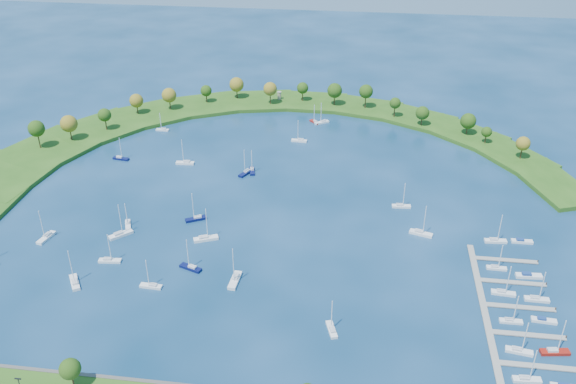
# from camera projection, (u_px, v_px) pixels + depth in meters

# --- Properties ---
(ground) EXTENTS (700.00, 700.00, 0.00)m
(ground) POSITION_uv_depth(u_px,v_px,m) (275.00, 205.00, 258.01)
(ground) COLOR #082A46
(ground) RESTS_ON ground
(breakwater) EXTENTS (286.74, 247.64, 2.00)m
(breakwater) POSITION_uv_depth(u_px,v_px,m) (198.00, 148.00, 304.80)
(breakwater) COLOR #264F15
(breakwater) RESTS_ON ground
(breakwater_trees) EXTENTS (240.48, 88.20, 14.41)m
(breakwater_trees) POSITION_uv_depth(u_px,v_px,m) (261.00, 104.00, 330.24)
(breakwater_trees) COLOR #382314
(breakwater_trees) RESTS_ON breakwater
(harbor_tower) EXTENTS (2.60, 2.60, 4.71)m
(harbor_tower) POSITION_uv_depth(u_px,v_px,m) (279.00, 95.00, 358.67)
(harbor_tower) COLOR gray
(harbor_tower) RESTS_ON breakwater
(dock_system) EXTENTS (24.28, 82.00, 1.60)m
(dock_system) POSITION_uv_depth(u_px,v_px,m) (509.00, 319.00, 195.49)
(dock_system) COLOR gray
(dock_system) RESTS_ON ground
(moored_boat_0) EXTENTS (3.31, 9.98, 14.46)m
(moored_boat_0) POSITION_uv_depth(u_px,v_px,m) (235.00, 279.00, 212.45)
(moored_boat_0) COLOR white
(moored_boat_0) RESTS_ON ground
(moored_boat_1) EXTENTS (8.05, 6.44, 11.99)m
(moored_boat_1) POSITION_uv_depth(u_px,v_px,m) (322.00, 122.00, 333.54)
(moored_boat_1) COLOR white
(moored_boat_1) RESTS_ON ground
(moored_boat_2) EXTENTS (8.32, 3.10, 11.95)m
(moored_boat_2) POSITION_uv_depth(u_px,v_px,m) (110.00, 260.00, 222.57)
(moored_boat_2) COLOR white
(moored_boat_2) RESTS_ON ground
(moored_boat_3) EXTENTS (6.10, 8.76, 12.66)m
(moored_boat_3) POSITION_uv_depth(u_px,v_px,m) (246.00, 172.00, 282.04)
(moored_boat_3) COLOR #0A1042
(moored_boat_3) RESTS_ON ground
(moored_boat_4) EXTENTS (8.08, 2.76, 11.68)m
(moored_boat_4) POSITION_uv_depth(u_px,v_px,m) (299.00, 140.00, 312.92)
(moored_boat_4) COLOR white
(moored_boat_4) RESTS_ON ground
(moored_boat_5) EXTENTS (7.00, 9.05, 13.37)m
(moored_boat_5) POSITION_uv_depth(u_px,v_px,m) (74.00, 282.00, 211.38)
(moored_boat_5) COLOR white
(moored_boat_5) RESTS_ON ground
(moored_boat_6) EXTENTS (6.20, 6.46, 10.29)m
(moored_boat_6) POSITION_uv_depth(u_px,v_px,m) (315.00, 121.00, 334.11)
(moored_boat_6) COLOR maroon
(moored_boat_6) RESTS_ON ground
(moored_boat_7) EXTENTS (9.34, 5.14, 13.23)m
(moored_boat_7) POSITION_uv_depth(u_px,v_px,m) (421.00, 233.00, 238.15)
(moored_boat_7) COLOR white
(moored_boat_7) RESTS_ON ground
(moored_boat_8) EXTENTS (4.42, 8.06, 11.41)m
(moored_boat_8) POSITION_uv_depth(u_px,v_px,m) (332.00, 329.00, 190.88)
(moored_boat_8) COLOR white
(moored_boat_8) RESTS_ON ground
(moored_boat_9) EXTENTS (4.26, 9.24, 13.10)m
(moored_boat_9) POSITION_uv_depth(u_px,v_px,m) (46.00, 237.00, 235.62)
(moored_boat_9) COLOR white
(moored_boat_9) RESTS_ON ground
(moored_boat_10) EXTENTS (3.86, 8.12, 11.51)m
(moored_boat_10) POSITION_uv_depth(u_px,v_px,m) (252.00, 170.00, 283.89)
(moored_boat_10) COLOR #0A1042
(moored_boat_10) RESTS_ON ground
(moored_boat_11) EXTENTS (8.56, 8.57, 13.91)m
(moored_boat_11) POSITION_uv_depth(u_px,v_px,m) (120.00, 234.00, 237.31)
(moored_boat_11) COLOR white
(moored_boat_11) RESTS_ON ground
(moored_boat_12) EXTENTS (8.73, 5.19, 12.41)m
(moored_boat_12) POSITION_uv_depth(u_px,v_px,m) (191.00, 267.00, 218.75)
(moored_boat_12) COLOR #0A1042
(moored_boat_12) RESTS_ON ground
(moored_boat_14) EXTENTS (8.22, 3.48, 11.71)m
(moored_boat_14) POSITION_uv_depth(u_px,v_px,m) (121.00, 158.00, 295.10)
(moored_boat_14) COLOR #0A1042
(moored_boat_14) RESTS_ON ground
(moored_boat_15) EXTENTS (6.94, 2.19, 10.10)m
(moored_boat_15) POSITION_uv_depth(u_px,v_px,m) (162.00, 129.00, 324.93)
(moored_boat_15) COLOR white
(moored_boat_15) RESTS_ON ground
(moored_boat_16) EXTENTS (7.81, 2.57, 11.33)m
(moored_boat_16) POSITION_uv_depth(u_px,v_px,m) (151.00, 285.00, 209.75)
(moored_boat_16) COLOR white
(moored_boat_16) RESTS_ON ground
(moored_boat_17) EXTENTS (8.76, 2.86, 12.70)m
(moored_boat_17) POSITION_uv_depth(u_px,v_px,m) (185.00, 162.00, 290.93)
(moored_boat_17) COLOR white
(moored_boat_17) RESTS_ON ground
(moored_boat_18) EXTENTS (4.61, 7.47, 10.65)m
(moored_boat_18) POSITION_uv_depth(u_px,v_px,m) (128.00, 224.00, 243.78)
(moored_boat_18) COLOR white
(moored_boat_18) RESTS_ON ground
(moored_boat_19) EXTENTS (8.64, 6.16, 12.53)m
(moored_boat_19) POSITION_uv_depth(u_px,v_px,m) (196.00, 218.00, 247.41)
(moored_boat_19) COLOR #0A1042
(moored_boat_19) RESTS_ON ground
(moored_boat_20) EXTENTS (7.96, 2.81, 11.48)m
(moored_boat_20) POSITION_uv_depth(u_px,v_px,m) (401.00, 205.00, 256.17)
(moored_boat_20) COLOR white
(moored_boat_20) RESTS_ON ground
(moored_boat_21) EXTENTS (9.72, 6.18, 13.89)m
(moored_boat_21) POSITION_uv_depth(u_px,v_px,m) (206.00, 238.00, 234.87)
(moored_boat_21) COLOR white
(moored_boat_21) RESTS_ON ground
(docked_boat_0) EXTENTS (8.14, 2.77, 11.78)m
(docked_boat_0) POSITION_uv_depth(u_px,v_px,m) (527.00, 379.00, 173.00)
(docked_boat_0) COLOR white
(docked_boat_0) RESTS_ON ground
(docked_boat_2) EXTENTS (8.25, 3.47, 11.76)m
(docked_boat_2) POSITION_uv_depth(u_px,v_px,m) (519.00, 350.00, 182.78)
(docked_boat_2) COLOR white
(docked_boat_2) RESTS_ON ground
(docked_boat_3) EXTENTS (8.99, 3.68, 12.84)m
(docked_boat_3) POSITION_uv_depth(u_px,v_px,m) (555.00, 351.00, 182.41)
(docked_boat_3) COLOR maroon
(docked_boat_3) RESTS_ON ground
(docked_boat_4) EXTENTS (7.26, 2.08, 10.65)m
(docked_boat_4) POSITION_uv_depth(u_px,v_px,m) (511.00, 320.00, 194.33)
(docked_boat_4) COLOR white
(docked_boat_4) RESTS_ON ground
(docked_boat_5) EXTENTS (7.99, 2.81, 1.60)m
(docked_boat_5) POSITION_uv_depth(u_px,v_px,m) (544.00, 320.00, 194.78)
(docked_boat_5) COLOR white
(docked_boat_5) RESTS_ON ground
(docked_boat_6) EXTENTS (8.18, 2.89, 11.79)m
(docked_boat_6) POSITION_uv_depth(u_px,v_px,m) (503.00, 292.00, 206.50)
(docked_boat_6) COLOR white
(docked_boat_6) RESTS_ON ground
(docked_boat_7) EXTENTS (8.12, 2.41, 11.88)m
(docked_boat_7) POSITION_uv_depth(u_px,v_px,m) (537.00, 298.00, 203.63)
(docked_boat_7) COLOR white
(docked_boat_7) RESTS_ON ground
(docked_boat_8) EXTENTS (7.17, 2.18, 10.47)m
(docked_boat_8) POSITION_uv_depth(u_px,v_px,m) (496.00, 267.00, 218.79)
(docked_boat_8) COLOR white
(docked_boat_8) RESTS_ON ground
(docked_boat_9) EXTENTS (9.22, 3.09, 1.85)m
(docked_boat_9) POSITION_uv_depth(u_px,v_px,m) (528.00, 276.00, 214.78)
(docked_boat_9) COLOR white
(docked_boat_9) RESTS_ON ground
(docked_boat_10) EXTENTS (8.53, 3.00, 12.31)m
(docked_boat_10) POSITION_uv_depth(u_px,v_px,m) (495.00, 240.00, 233.62)
(docked_boat_10) COLOR white
(docked_boat_10) RESTS_ON ground
(docked_boat_11) EXTENTS (8.02, 2.34, 1.63)m
(docked_boat_11) POSITION_uv_depth(u_px,v_px,m) (522.00, 241.00, 233.56)
(docked_boat_11) COLOR white
(docked_boat_11) RESTS_ON ground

